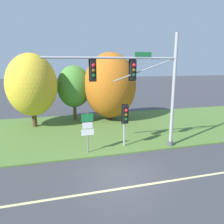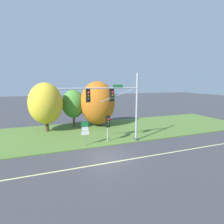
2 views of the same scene
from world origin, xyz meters
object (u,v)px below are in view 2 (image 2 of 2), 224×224
Objects in this scene: tree_nearest_road at (46,104)px; tree_left_of_mast at (73,104)px; tree_behind_signpost at (98,103)px; route_sign_post at (85,130)px; pedestrian_signal_near_kerb at (108,123)px; traffic_signal_mast at (118,101)px.

tree_left_of_mast is at bearing 23.81° from tree_nearest_road.
tree_behind_signpost is (7.32, 0.62, -0.30)m from tree_nearest_road.
tree_behind_signpost reaches higher than route_sign_post.
tree_nearest_road reaches higher than route_sign_post.
pedestrian_signal_near_kerb is at bearing 7.21° from route_sign_post.
pedestrian_signal_near_kerb is at bearing 146.77° from traffic_signal_mast.
traffic_signal_mast is 1.30× the size of tree_nearest_road.
pedestrian_signal_near_kerb is 0.44× the size of tree_behind_signpost.
tree_behind_signpost is at bearing 82.86° from pedestrian_signal_near_kerb.
traffic_signal_mast is at bearing -33.23° from pedestrian_signal_near_kerb.
route_sign_post is 8.44m from tree_nearest_road.
tree_behind_signpost is (0.95, 7.55, 1.34)m from pedestrian_signal_near_kerb.
tree_left_of_mast is 3.64m from tree_behind_signpost.
traffic_signal_mast is 3.23× the size of route_sign_post.
route_sign_post is at bearing -114.39° from tree_behind_signpost.
pedestrian_signal_near_kerb is at bearing -73.64° from tree_left_of_mast.
traffic_signal_mast reaches higher than route_sign_post.
tree_behind_signpost is at bearing 65.61° from route_sign_post.
tree_behind_signpost is (0.05, 8.14, -1.09)m from traffic_signal_mast.
route_sign_post is 0.40× the size of tree_nearest_road.
traffic_signal_mast is at bearing -4.10° from route_sign_post.
traffic_signal_mast is 4.57m from route_sign_post.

